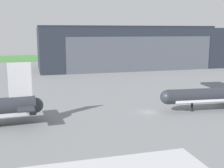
{
  "coord_description": "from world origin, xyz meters",
  "views": [
    {
      "loc": [
        -28.21,
        -66.34,
        20.34
      ],
      "look_at": [
        -5.3,
        15.62,
        4.74
      ],
      "focal_mm": 46.71,
      "sensor_mm": 36.0,
      "label": 1
    }
  ],
  "objects": [
    {
      "name": "maintenance_hangar",
      "position": [
        25.86,
        88.05,
        11.07
      ],
      "size": [
        100.41,
        35.73,
        23.07
      ],
      "color": "#232833",
      "rests_on": "ground_plane"
    },
    {
      "name": "grass_field_strip",
      "position": [
        0.0,
        161.44,
        0.04
      ],
      "size": [
        440.0,
        56.0,
        0.08
      ],
      "primitive_type": "cube",
      "color": "#437F3B",
      "rests_on": "ground_plane"
    },
    {
      "name": "ground_plane",
      "position": [
        0.0,
        0.0,
        0.0
      ],
      "size": [
        440.0,
        440.0,
        0.0
      ],
      "primitive_type": "plane",
      "color": "slate"
    }
  ]
}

